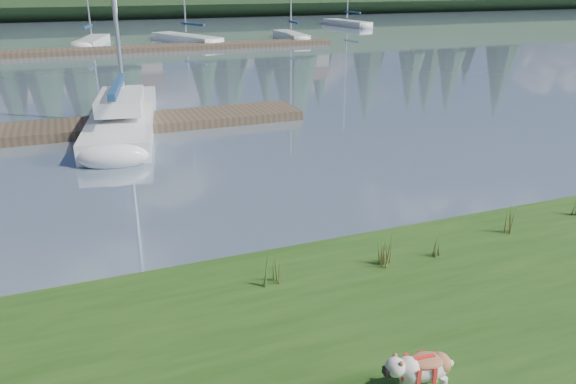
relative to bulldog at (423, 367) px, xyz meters
name	(u,v)px	position (x,y,z in m)	size (l,w,h in m)	color
ground	(118,52)	(0.24, 35.31, -0.65)	(200.00, 200.00, 0.00)	gray
bulldog	(423,367)	(0.00, 0.00, 0.00)	(0.81, 0.38, 0.49)	silver
sailboat_main	(125,110)	(-1.45, 15.27, -0.23)	(3.44, 9.59, 13.48)	white
dock_near	(53,131)	(-3.76, 14.31, -0.50)	(16.00, 2.00, 0.30)	#4C3D2C
dock_far	(148,48)	(2.24, 35.31, -0.50)	(26.00, 2.20, 0.30)	#4C3D2C
sailboat_bg_2	(94,40)	(-0.91, 40.25, -0.32)	(3.16, 7.13, 10.64)	white
sailboat_bg_3	(181,38)	(5.44, 40.04, -0.33)	(4.51, 8.30, 12.12)	white
sailboat_bg_4	(289,35)	(13.86, 38.98, -0.32)	(1.70, 6.55, 9.73)	white
sailboat_bg_5	(343,22)	(24.09, 49.61, -0.33)	(2.40, 7.77, 10.97)	white
weed_0	(384,251)	(1.09, 2.64, -0.06)	(0.17, 0.14, 0.58)	#475B23
weed_1	(388,252)	(1.19, 2.68, -0.12)	(0.17, 0.14, 0.43)	#475B23
weed_2	(510,221)	(3.76, 2.88, -0.08)	(0.17, 0.14, 0.55)	#475B23
weed_3	(271,270)	(-0.73, 2.76, -0.09)	(0.17, 0.14, 0.50)	#475B23
weed_4	(437,247)	(2.06, 2.61, -0.15)	(0.17, 0.14, 0.36)	#475B23
mud_lip	(307,260)	(0.24, 3.71, -0.58)	(60.00, 0.50, 0.14)	#33281C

